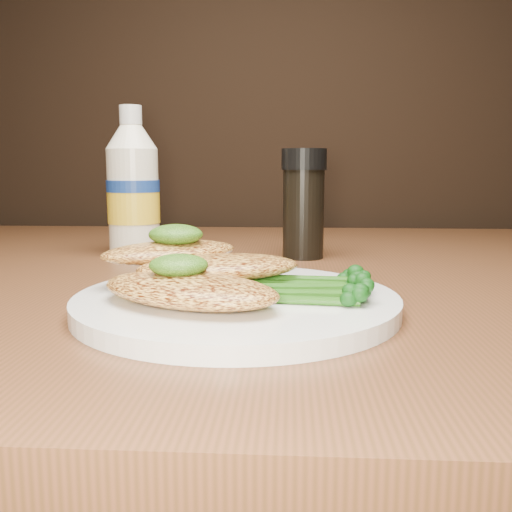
{
  "coord_description": "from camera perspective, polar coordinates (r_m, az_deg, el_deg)",
  "views": [
    {
      "loc": [
        0.04,
        0.45,
        0.86
      ],
      "look_at": [
        0.02,
        0.88,
        0.79
      ],
      "focal_mm": 38.94,
      "sensor_mm": 36.0,
      "label": 1
    }
  ],
  "objects": [
    {
      "name": "plate",
      "position": [
        0.42,
        -1.99,
        -4.77
      ],
      "size": [
        0.24,
        0.24,
        0.01
      ],
      "primitive_type": "cylinder",
      "color": "white",
      "rests_on": "dining_table"
    },
    {
      "name": "chicken_front",
      "position": [
        0.39,
        -6.91,
        -3.44
      ],
      "size": [
        0.16,
        0.12,
        0.02
      ],
      "primitive_type": "ellipsoid",
      "rotation": [
        0.0,
        0.0,
        -0.43
      ],
      "color": "#F0AF4C",
      "rests_on": "plate"
    },
    {
      "name": "chicken_mid",
      "position": [
        0.43,
        -3.8,
        -1.15
      ],
      "size": [
        0.14,
        0.1,
        0.02
      ],
      "primitive_type": "ellipsoid",
      "rotation": [
        0.0,
        0.0,
        0.3
      ],
      "color": "#F0AF4C",
      "rests_on": "plate"
    },
    {
      "name": "chicken_back",
      "position": [
        0.46,
        -8.8,
        0.41
      ],
      "size": [
        0.13,
        0.11,
        0.02
      ],
      "primitive_type": "ellipsoid",
      "rotation": [
        0.0,
        0.0,
        0.6
      ],
      "color": "#F0AF4C",
      "rests_on": "plate"
    },
    {
      "name": "pesto_front",
      "position": [
        0.4,
        -7.96,
        -0.94
      ],
      "size": [
        0.04,
        0.04,
        0.02
      ],
      "primitive_type": "ellipsoid",
      "rotation": [
        0.0,
        0.0,
        0.04
      ],
      "color": "black",
      "rests_on": "chicken_front"
    },
    {
      "name": "pesto_back",
      "position": [
        0.46,
        -8.25,
        2.2
      ],
      "size": [
        0.05,
        0.05,
        0.02
      ],
      "primitive_type": "ellipsoid",
      "rotation": [
        0.0,
        0.0,
        -0.18
      ],
      "color": "black",
      "rests_on": "chicken_back"
    },
    {
      "name": "broccolini_bundle",
      "position": [
        0.42,
        4.42,
        -2.77
      ],
      "size": [
        0.12,
        0.1,
        0.02
      ],
      "primitive_type": null,
      "rotation": [
        0.0,
        0.0,
        0.04
      ],
      "color": "#235713",
      "rests_on": "plate"
    },
    {
      "name": "mayo_bottle",
      "position": [
        0.7,
        -12.53,
        7.5
      ],
      "size": [
        0.08,
        0.08,
        0.18
      ],
      "primitive_type": null,
      "rotation": [
        0.0,
        0.0,
        0.3
      ],
      "color": "white",
      "rests_on": "dining_table"
    },
    {
      "name": "pepper_grinder",
      "position": [
        0.66,
        4.91,
        5.34
      ],
      "size": [
        0.06,
        0.06,
        0.13
      ],
      "primitive_type": null,
      "rotation": [
        0.0,
        0.0,
        -0.04
      ],
      "color": "black",
      "rests_on": "dining_table"
    }
  ]
}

